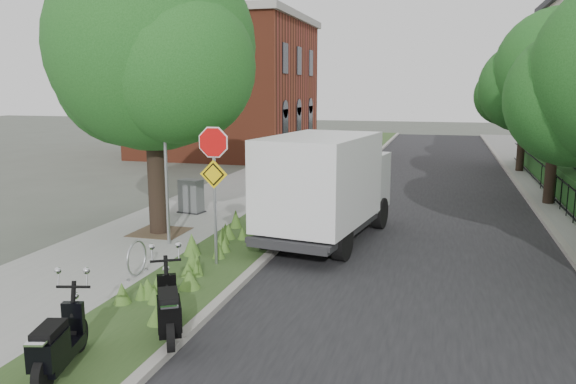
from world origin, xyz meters
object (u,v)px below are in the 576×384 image
object	(u,v)px
scooter_far	(56,350)
utility_cabinet	(191,197)
sign_assembly	(214,167)
scooter_near	(169,315)
box_truck	(327,183)

from	to	relation	value
scooter_far	utility_cabinet	bearing A→B (deg)	105.05
sign_assembly	scooter_far	size ratio (longest dim) A/B	1.94
utility_cabinet	scooter_near	bearing A→B (deg)	-66.98
scooter_near	utility_cabinet	bearing A→B (deg)	113.02
scooter_near	box_truck	bearing A→B (deg)	80.61
box_truck	utility_cabinet	distance (m)	5.17
scooter_near	scooter_far	distance (m)	1.75
utility_cabinet	scooter_far	bearing A→B (deg)	-74.95
scooter_far	box_truck	size ratio (longest dim) A/B	0.29
box_truck	scooter_near	bearing A→B (deg)	-99.39
sign_assembly	utility_cabinet	size ratio (longest dim) A/B	3.05
sign_assembly	utility_cabinet	world-z (taller)	sign_assembly
scooter_near	scooter_far	world-z (taller)	scooter_near
sign_assembly	box_truck	size ratio (longest dim) A/B	0.57
sign_assembly	box_truck	distance (m)	3.61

